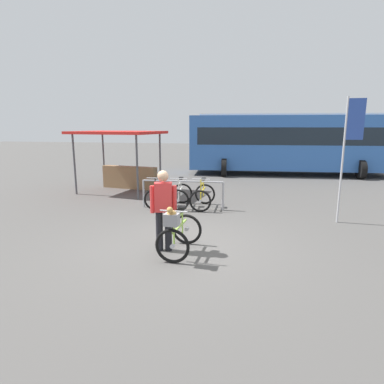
# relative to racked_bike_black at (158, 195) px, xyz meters

# --- Properties ---
(ground_plane) EXTENTS (80.00, 80.00, 0.00)m
(ground_plane) POSITION_rel_racked_bike_black_xyz_m (1.57, -3.21, -0.37)
(ground_plane) COLOR #514F4C
(bike_rack_rail) EXTENTS (2.51, 0.21, 0.88)m
(bike_rack_rail) POSITION_rel_racked_bike_black_xyz_m (0.81, -0.13, 0.27)
(bike_rack_rail) COLOR #99999E
(bike_rack_rail) RESTS_ON ground
(racked_bike_black) EXTENTS (0.75, 1.15, 0.97)m
(racked_bike_black) POSITION_rel_racked_bike_black_xyz_m (0.00, 0.00, 0.00)
(racked_bike_black) COLOR black
(racked_bike_black) RESTS_ON ground
(racked_bike_white) EXTENTS (0.78, 1.15, 0.97)m
(racked_bike_white) POSITION_rel_racked_bike_black_xyz_m (0.70, 0.04, 0.00)
(racked_bike_white) COLOR black
(racked_bike_white) RESTS_ON ground
(racked_bike_yellow) EXTENTS (0.69, 1.10, 0.97)m
(racked_bike_yellow) POSITION_rel_racked_bike_black_xyz_m (1.40, 0.08, -0.00)
(racked_bike_yellow) COLOR black
(racked_bike_yellow) RESTS_ON ground
(featured_bicycle) EXTENTS (0.70, 1.22, 1.09)m
(featured_bicycle) POSITION_rel_racked_bike_black_xyz_m (1.58, -3.70, 0.12)
(featured_bicycle) COLOR black
(featured_bicycle) RESTS_ON ground
(person_with_featured_bike) EXTENTS (0.52, 0.27, 1.64)m
(person_with_featured_bike) POSITION_rel_racked_bike_black_xyz_m (1.24, -3.51, 0.54)
(person_with_featured_bike) COLOR black
(person_with_featured_bike) RESTS_ON ground
(bus_distant) EXTENTS (10.17, 3.95, 3.08)m
(bus_distant) POSITION_rel_racked_bike_black_xyz_m (4.46, 8.08, 1.37)
(bus_distant) COLOR #3366B7
(bus_distant) RESTS_ON ground
(market_stall) EXTENTS (3.39, 2.71, 2.30)m
(market_stall) POSITION_rel_racked_bike_black_xyz_m (-2.10, 2.20, 1.03)
(market_stall) COLOR #4C4C51
(market_stall) RESTS_ON ground
(banner_flag) EXTENTS (0.45, 0.05, 3.20)m
(banner_flag) POSITION_rel_racked_bike_black_xyz_m (5.26, -0.70, 1.86)
(banner_flag) COLOR #B2B2B7
(banner_flag) RESTS_ON ground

